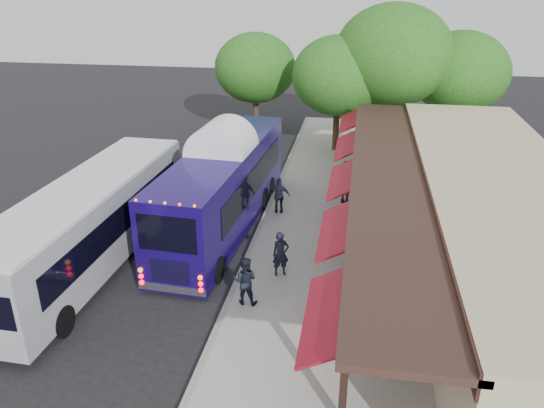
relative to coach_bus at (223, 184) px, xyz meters
The scene contains 15 objects.
ground 6.34m from the coach_bus, 76.12° to the right, with size 90.00×90.00×0.00m, color black.
sidewalk 6.96m from the coach_bus, 16.16° to the right, with size 10.00×40.00×0.15m, color #9E9B93.
curb 3.01m from the coach_bus, 51.24° to the right, with size 0.20×40.00×0.16m, color gray.
station_shelter 10.01m from the coach_bus, 10.76° to the right, with size 8.15×20.00×3.60m.
coach_bus is the anchor object (origin of this frame).
city_bus 5.37m from the coach_bus, 135.65° to the right, with size 2.83×11.45×3.06m.
ped_a 4.73m from the coach_bus, 51.62° to the right, with size 0.57×0.38×1.57m, color black.
ped_b 5.93m from the coach_bus, 69.48° to the right, with size 0.77×0.60×1.58m, color black.
ped_c 2.68m from the coach_bus, 34.71° to the left, with size 0.92×0.38×1.57m, color black.
ped_d 5.71m from the coach_bus, 31.43° to the left, with size 1.27×0.73×1.96m, color black.
sign_board 7.63m from the coach_bus, 39.23° to the right, with size 0.13×0.45×0.99m.
tree_left 11.77m from the coach_bus, 70.16° to the left, with size 5.17×5.17×6.62m.
tree_mid 13.66m from the coach_bus, 58.92° to the left, with size 6.48×6.48×8.29m.
tree_right 16.17m from the coach_bus, 48.64° to the left, with size 5.35×5.35×6.85m.
tree_far 13.77m from the coach_bus, 95.64° to the left, with size 5.01×5.01×6.41m.
Camera 1 is at (3.73, -13.27, 9.59)m, focal length 35.00 mm.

